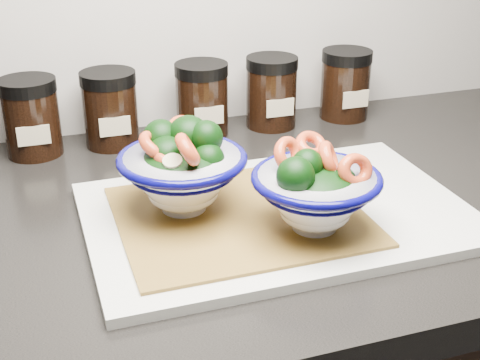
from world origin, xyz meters
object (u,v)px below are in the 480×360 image
object	(u,v)px
bowl_right	(315,191)
spice_jar_b	(31,117)
bowl_left	(182,169)
spice_jar_c	(110,109)
cutting_board	(277,214)
spice_jar_e	(271,92)
spice_jar_d	(202,99)
spice_jar_f	(345,84)

from	to	relation	value
bowl_right	spice_jar_b	bearing A→B (deg)	128.30
bowl_left	spice_jar_c	world-z (taller)	bowl_left
bowl_left	spice_jar_b	size ratio (longest dim) A/B	1.34
cutting_board	spice_jar_e	world-z (taller)	spice_jar_e
cutting_board	spice_jar_d	distance (m)	0.30
spice_jar_b	spice_jar_d	bearing A→B (deg)	0.00
cutting_board	spice_jar_f	distance (m)	0.38
cutting_board	bowl_right	xyz separation A→B (m)	(0.02, -0.06, 0.06)
cutting_board	spice_jar_c	distance (m)	0.34
spice_jar_c	spice_jar_f	bearing A→B (deg)	0.00
cutting_board	spice_jar_f	size ratio (longest dim) A/B	3.98
spice_jar_c	spice_jar_b	bearing A→B (deg)	180.00
spice_jar_c	spice_jar_d	size ratio (longest dim) A/B	1.00
spice_jar_e	spice_jar_d	bearing A→B (deg)	180.00
spice_jar_b	bowl_right	bearing A→B (deg)	-51.70
spice_jar_e	cutting_board	bearing A→B (deg)	-109.59
spice_jar_d	spice_jar_f	size ratio (longest dim) A/B	1.00
spice_jar_c	bowl_right	bearing A→B (deg)	-64.67
bowl_left	spice_jar_c	size ratio (longest dim) A/B	1.34
bowl_left	spice_jar_f	size ratio (longest dim) A/B	1.34
bowl_right	spice_jar_c	xyz separation A→B (m)	(-0.17, 0.36, -0.00)
spice_jar_b	spice_jar_e	distance (m)	0.37
spice_jar_d	spice_jar_f	world-z (taller)	same
cutting_board	bowl_left	size ratio (longest dim) A/B	2.98
cutting_board	spice_jar_e	distance (m)	0.32
bowl_right	spice_jar_f	distance (m)	0.42
bowl_left	bowl_right	size ratio (longest dim) A/B	1.05
spice_jar_c	spice_jar_d	distance (m)	0.14
cutting_board	bowl_left	bearing A→B (deg)	162.45
spice_jar_c	spice_jar_d	bearing A→B (deg)	0.00
bowl_right	spice_jar_f	xyz separation A→B (m)	(0.22, 0.36, -0.00)
spice_jar_c	spice_jar_f	distance (m)	0.39
spice_jar_c	spice_jar_f	size ratio (longest dim) A/B	1.00
bowl_left	spice_jar_d	bearing A→B (deg)	69.77
spice_jar_d	spice_jar_b	bearing A→B (deg)	180.00
spice_jar_f	spice_jar_c	bearing A→B (deg)	180.00
spice_jar_c	spice_jar_e	size ratio (longest dim) A/B	1.00
cutting_board	spice_jar_e	size ratio (longest dim) A/B	3.98
spice_jar_b	spice_jar_f	xyz separation A→B (m)	(0.50, 0.00, 0.00)
bowl_left	spice_jar_d	size ratio (longest dim) A/B	1.34
cutting_board	spice_jar_c	world-z (taller)	spice_jar_c
bowl_left	bowl_right	world-z (taller)	bowl_left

